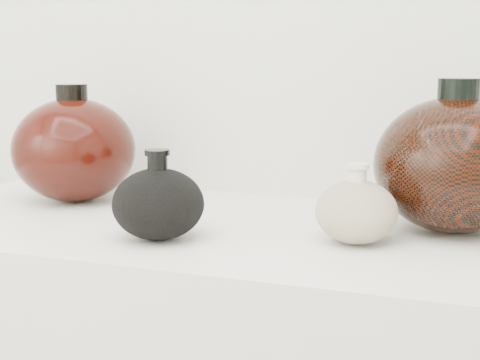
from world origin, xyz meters
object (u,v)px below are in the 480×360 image
(left_round_pot, at_px, (74,149))
(black_gourd_vase, at_px, (158,203))
(right_round_pot, at_px, (455,164))
(cream_gourd_vase, at_px, (356,211))

(left_round_pot, bearing_deg, black_gourd_vase, -35.86)
(left_round_pot, bearing_deg, right_round_pot, -0.25)
(black_gourd_vase, height_order, cream_gourd_vase, black_gourd_vase)
(black_gourd_vase, xyz_separation_m, left_round_pot, (-0.26, 0.19, 0.04))
(black_gourd_vase, bearing_deg, right_round_pot, 25.47)
(left_round_pot, relative_size, right_round_pot, 0.81)
(cream_gourd_vase, xyz_separation_m, right_round_pot, (0.12, 0.11, 0.06))
(black_gourd_vase, height_order, left_round_pot, left_round_pot)
(black_gourd_vase, relative_size, left_round_pot, 0.69)
(black_gourd_vase, relative_size, cream_gourd_vase, 1.18)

